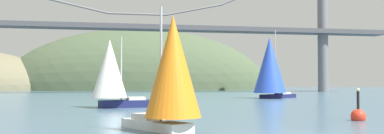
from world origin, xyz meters
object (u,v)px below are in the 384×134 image
Objects in this scene: sailboat_blue_spinnaker at (270,67)px; sailboat_white_mainsail at (111,72)px; channel_buoy at (358,116)px; sailboat_orange_sail at (171,71)px.

sailboat_white_mainsail is at bearing -140.50° from sailboat_blue_spinnaker.
channel_buoy is at bearing -49.91° from sailboat_white_mainsail.
sailboat_white_mainsail is at bearing 95.27° from sailboat_orange_sail.
sailboat_blue_spinnaker is at bearing 39.50° from sailboat_white_mainsail.
sailboat_orange_sail is 0.93× the size of sailboat_white_mainsail.
sailboat_orange_sail is 25.44m from sailboat_white_mainsail.
sailboat_white_mainsail reaches higher than sailboat_orange_sail.
sailboat_orange_sail is 53.91m from sailboat_blue_spinnaker.
sailboat_orange_sail is at bearing -161.42° from channel_buoy.
channel_buoy is at bearing -103.28° from sailboat_blue_spinnaker.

